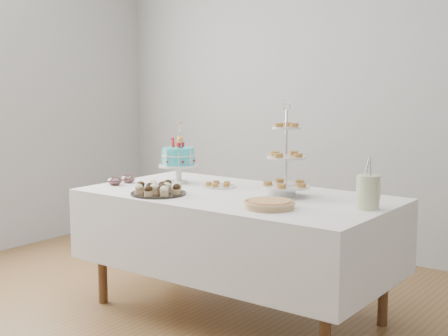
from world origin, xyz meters
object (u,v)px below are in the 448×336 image
Objects in this scene: jam_bowl_b at (115,181)px; pastry_plate at (219,185)px; cupcake_tray at (158,188)px; jam_bowl_a at (128,179)px; birthday_cake at (178,167)px; tiered_stand at (286,158)px; table at (236,230)px; plate_stack at (281,189)px; pie at (269,204)px; utensil_pitcher at (368,191)px.

pastry_plate is at bearing 30.25° from jam_bowl_b.
cupcake_tray reaches higher than jam_bowl_a.
birthday_cake reaches higher than cupcake_tray.
pastry_plate is (-0.53, 0.02, -0.22)m from tiered_stand.
jam_bowl_a reaches higher than table.
tiered_stand reaches higher than plate_stack.
cupcake_tray reaches higher than plate_stack.
cupcake_tray is at bearing -144.81° from plate_stack.
tiered_stand is at bearing 107.62° from pie.
utensil_pitcher reaches higher than plate_stack.
plate_stack reaches higher than jam_bowl_a.
jam_bowl_a and jam_bowl_b have the same top height.
birthday_cake reaches higher than plate_stack.
birthday_cake is 0.86m from tiered_stand.
table is at bearing -28.79° from pastry_plate.
table is 0.91m from jam_bowl_b.
pie is at bearing -30.79° from pastry_plate.
plate_stack is (0.61, 0.43, -0.00)m from cupcake_tray.
pie is 1.25m from jam_bowl_b.
pie is 0.50× the size of tiered_stand.
birthday_cake reaches higher than pie.
table is at bearing -174.46° from utensil_pitcher.
pastry_plate is at bearing 6.71° from birthday_cake.
cupcake_tray is 1.21× the size of pie.
cupcake_tray reaches higher than table.
jam_bowl_a is (-1.08, -0.23, -0.01)m from plate_stack.
jam_bowl_a is at bearing 90.00° from jam_bowl_b.
jam_bowl_a reaches higher than pastry_plate.
table is 6.77× the size of pie.
birthday_cake is at bearing -179.97° from tiered_stand.
utensil_pitcher is at bearing -3.89° from pastry_plate.
jam_bowl_b reaches higher than table.
plate_stack reaches higher than jam_bowl_b.
tiered_stand is (-0.11, 0.36, 0.21)m from pie.
plate_stack is 1.89× the size of jam_bowl_a.
cupcake_tray is 0.51m from jam_bowl_a.
cupcake_tray is 0.75m from plate_stack.
table is 8.57× the size of pastry_plate.
plate_stack is (0.81, 0.02, -0.08)m from birthday_cake.
table is 5.61× the size of cupcake_tray.
table is 0.36m from pastry_plate.
birthday_cake is 1.03m from pie.
pastry_plate is at bearing 149.21° from pie.
birthday_cake is 1.46× the size of pie.
table is 0.67m from birthday_cake.
jam_bowl_a is at bearing -159.36° from pastry_plate.
cupcake_tray is (-0.37, -0.30, 0.27)m from table.
birthday_cake is 0.44m from jam_bowl_b.
utensil_pitcher is at bearing 9.45° from jam_bowl_b.
pastry_plate is at bearing 20.64° from jam_bowl_a.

